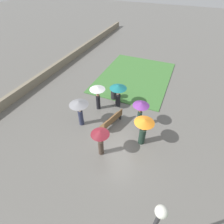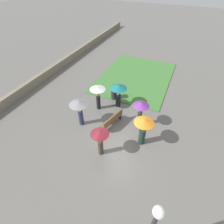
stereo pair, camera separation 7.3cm
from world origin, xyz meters
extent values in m
plane|color=#66635E|center=(0.00, 0.00, 0.00)|extent=(90.00, 90.00, 0.00)
cube|color=#427A38|center=(-7.84, -1.22, 0.03)|extent=(8.23, 6.17, 0.06)
cube|color=gray|center=(0.00, -8.72, 0.37)|extent=(45.00, 0.35, 0.73)
cube|color=brown|center=(-1.21, -0.76, 0.42)|extent=(1.87, 0.90, 0.05)
cube|color=brown|center=(-1.17, -0.58, 0.68)|extent=(1.77, 0.54, 0.45)
cube|color=#232326|center=(-2.00, -0.54, 0.20)|extent=(0.18, 0.39, 0.40)
cube|color=#232326|center=(-0.43, -0.98, 0.20)|extent=(0.18, 0.39, 0.40)
sphere|color=white|center=(4.39, 2.95, 3.78)|extent=(0.32, 0.32, 0.32)
cylinder|color=#232326|center=(-3.99, -1.71, 0.40)|extent=(0.51, 0.51, 0.80)
cylinder|color=black|center=(-3.99, -1.71, 0.81)|extent=(0.56, 0.56, 0.03)
cylinder|color=black|center=(-2.43, -2.30, 0.54)|extent=(0.30, 0.30, 1.09)
sphere|color=#997051|center=(-2.43, -2.30, 1.20)|extent=(0.23, 0.23, 0.23)
cylinder|color=#4C4C4F|center=(-2.43, -2.30, 1.49)|extent=(0.02, 0.02, 0.35)
cone|color=white|center=(-2.43, -2.30, 1.77)|extent=(1.08, 1.08, 0.20)
cylinder|color=black|center=(-3.28, -1.12, 0.50)|extent=(0.49, 0.49, 0.99)
sphere|color=beige|center=(-3.28, -1.12, 1.09)|extent=(0.20, 0.20, 0.20)
cylinder|color=#4C4C4F|center=(-3.28, -1.12, 1.37)|extent=(0.02, 0.02, 0.35)
cone|color=#197075|center=(-3.28, -1.12, 1.68)|extent=(1.20, 1.20, 0.27)
cylinder|color=#282D47|center=(-0.54, -2.60, 0.55)|extent=(0.35, 0.35, 1.09)
sphere|color=beige|center=(-0.54, -2.60, 1.20)|extent=(0.22, 0.22, 0.22)
cylinder|color=#4C4C4F|center=(-0.54, -2.60, 1.48)|extent=(0.02, 0.02, 0.35)
cone|color=gray|center=(-0.54, -2.60, 1.78)|extent=(1.19, 1.19, 0.25)
cylinder|color=#47382D|center=(1.05, -0.40, 0.51)|extent=(0.35, 0.35, 1.02)
sphere|color=tan|center=(1.05, -0.40, 1.13)|extent=(0.21, 0.21, 0.21)
cylinder|color=#4C4C4F|center=(1.05, -0.40, 1.41)|extent=(0.02, 0.02, 0.35)
cone|color=maroon|center=(1.05, -0.40, 1.71)|extent=(0.98, 0.98, 0.25)
cylinder|color=#1E3328|center=(-0.58, 1.46, 0.54)|extent=(0.54, 0.54, 1.08)
sphere|color=#997051|center=(-0.58, 1.46, 1.19)|extent=(0.23, 0.23, 0.23)
cylinder|color=#4C4C4F|center=(-0.58, 1.46, 1.48)|extent=(0.02, 0.02, 0.35)
cone|color=orange|center=(-0.58, 1.46, 1.76)|extent=(1.12, 1.12, 0.20)
cylinder|color=#1E3328|center=(-1.94, 0.89, 0.55)|extent=(0.31, 0.31, 1.09)
sphere|color=brown|center=(-1.94, 0.89, 1.19)|extent=(0.20, 0.20, 0.20)
cylinder|color=#4C4C4F|center=(-1.94, 0.89, 1.47)|extent=(0.02, 0.02, 0.35)
cone|color=#703389|center=(-1.94, 0.89, 1.76)|extent=(1.02, 1.02, 0.24)
camera|label=1|loc=(6.27, 2.49, 8.26)|focal=28.00mm
camera|label=2|loc=(6.24, 2.55, 8.26)|focal=28.00mm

